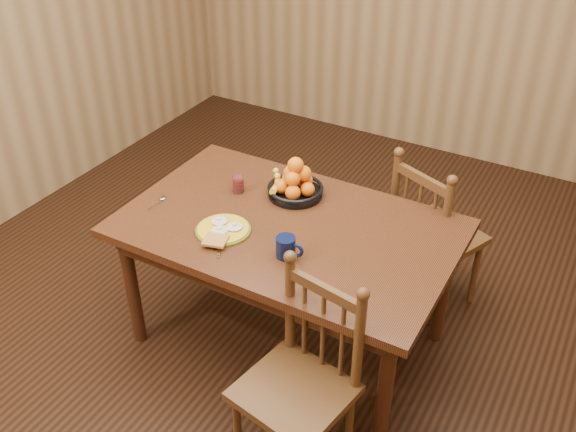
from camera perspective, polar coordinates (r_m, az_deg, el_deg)
The scene contains 10 objects.
room at distance 2.79m, azimuth 0.00°, elevation 9.40°, with size 4.52×5.02×2.72m.
dining_table at distance 3.14m, azimuth 0.00°, elevation -2.04°, with size 1.60×1.00×0.75m.
chair_far at distance 3.60m, azimuth 12.69°, elevation -1.68°, with size 0.56×0.55×0.95m.
chair_near at distance 2.73m, azimuth 1.10°, elevation -14.63°, with size 0.49×0.48×0.94m.
breakfast_plate at distance 3.05m, azimuth -5.81°, elevation -1.22°, with size 0.26×0.30×0.04m.
fork at distance 2.96m, azimuth -5.76°, elevation -2.58°, with size 0.09×0.18×0.00m.
spoon at distance 3.32m, azimuth -11.29°, elevation 1.38°, with size 0.04×0.16×0.01m.
coffee_mug at distance 2.86m, azimuth -0.12°, elevation -2.78°, with size 0.13×0.09×0.10m.
juice_glass at distance 3.33m, azimuth -4.45°, elevation 2.81°, with size 0.06×0.06×0.09m.
fruit_bowl at distance 3.28m, azimuth 0.59°, elevation 2.83°, with size 0.32×0.29×0.22m.
Camera 1 is at (1.25, -2.21, 2.51)m, focal length 40.00 mm.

